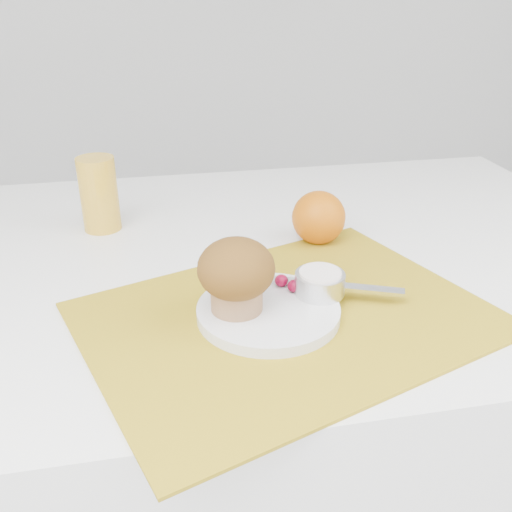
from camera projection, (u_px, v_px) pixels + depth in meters
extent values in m
cube|color=white|center=(270.00, 428.00, 1.07)|extent=(1.20, 0.80, 0.75)
cube|color=#A88917|center=(288.00, 317.00, 0.72)|extent=(0.58, 0.50, 0.00)
cylinder|color=silver|center=(268.00, 311.00, 0.71)|extent=(0.23, 0.23, 0.01)
cylinder|color=silver|center=(320.00, 283.00, 0.73)|extent=(0.07, 0.07, 0.03)
cylinder|color=white|center=(320.00, 274.00, 0.73)|extent=(0.06, 0.06, 0.01)
ellipsoid|color=#5F021A|center=(281.00, 281.00, 0.75)|extent=(0.02, 0.02, 0.02)
ellipsoid|color=#560218|center=(294.00, 286.00, 0.74)|extent=(0.02, 0.02, 0.02)
cube|color=silver|center=(328.00, 285.00, 0.75)|extent=(0.19, 0.09, 0.00)
sphere|color=#CC6107|center=(319.00, 218.00, 0.91)|extent=(0.09, 0.09, 0.09)
cylinder|color=gold|center=(99.00, 194.00, 0.95)|extent=(0.07, 0.07, 0.12)
cylinder|color=#A1744E|center=(237.00, 297.00, 0.70)|extent=(0.08, 0.08, 0.03)
ellipsoid|color=#3C220A|center=(236.00, 269.00, 0.68)|extent=(0.09, 0.09, 0.07)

